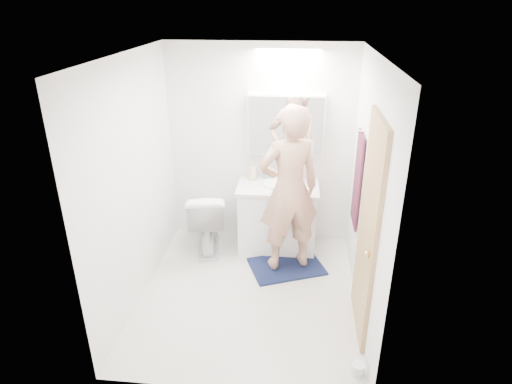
# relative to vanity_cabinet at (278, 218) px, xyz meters

# --- Properties ---
(floor) EXTENTS (2.50, 2.50, 0.00)m
(floor) POSITION_rel_vanity_cabinet_xyz_m (-0.24, -0.96, -0.39)
(floor) COLOR silver
(floor) RESTS_ON ground
(ceiling) EXTENTS (2.50, 2.50, 0.00)m
(ceiling) POSITION_rel_vanity_cabinet_xyz_m (-0.24, -0.96, 2.01)
(ceiling) COLOR white
(ceiling) RESTS_ON floor
(wall_back) EXTENTS (2.50, 0.00, 2.50)m
(wall_back) POSITION_rel_vanity_cabinet_xyz_m (-0.24, 0.29, 0.81)
(wall_back) COLOR white
(wall_back) RESTS_ON floor
(wall_front) EXTENTS (2.50, 0.00, 2.50)m
(wall_front) POSITION_rel_vanity_cabinet_xyz_m (-0.24, -2.21, 0.81)
(wall_front) COLOR white
(wall_front) RESTS_ON floor
(wall_left) EXTENTS (0.00, 2.50, 2.50)m
(wall_left) POSITION_rel_vanity_cabinet_xyz_m (-1.34, -0.96, 0.81)
(wall_left) COLOR white
(wall_left) RESTS_ON floor
(wall_right) EXTENTS (0.00, 2.50, 2.50)m
(wall_right) POSITION_rel_vanity_cabinet_xyz_m (0.86, -0.96, 0.81)
(wall_right) COLOR white
(wall_right) RESTS_ON floor
(vanity_cabinet) EXTENTS (0.90, 0.55, 0.78)m
(vanity_cabinet) POSITION_rel_vanity_cabinet_xyz_m (0.00, 0.00, 0.00)
(vanity_cabinet) COLOR white
(vanity_cabinet) RESTS_ON floor
(countertop) EXTENTS (0.95, 0.58, 0.04)m
(countertop) POSITION_rel_vanity_cabinet_xyz_m (0.00, -0.00, 0.41)
(countertop) COLOR silver
(countertop) RESTS_ON vanity_cabinet
(sink_basin) EXTENTS (0.36, 0.36, 0.03)m
(sink_basin) POSITION_rel_vanity_cabinet_xyz_m (0.00, 0.03, 0.45)
(sink_basin) COLOR white
(sink_basin) RESTS_ON countertop
(faucet) EXTENTS (0.02, 0.02, 0.16)m
(faucet) POSITION_rel_vanity_cabinet_xyz_m (-0.00, 0.22, 0.51)
(faucet) COLOR silver
(faucet) RESTS_ON countertop
(medicine_cabinet) EXTENTS (0.88, 0.14, 0.70)m
(medicine_cabinet) POSITION_rel_vanity_cabinet_xyz_m (0.06, 0.21, 1.11)
(medicine_cabinet) COLOR white
(medicine_cabinet) RESTS_ON wall_back
(mirror_panel) EXTENTS (0.84, 0.01, 0.66)m
(mirror_panel) POSITION_rel_vanity_cabinet_xyz_m (0.06, 0.13, 1.11)
(mirror_panel) COLOR silver
(mirror_panel) RESTS_ON medicine_cabinet
(toilet) EXTENTS (0.56, 0.83, 0.78)m
(toilet) POSITION_rel_vanity_cabinet_xyz_m (-0.84, -0.12, -0.00)
(toilet) COLOR white
(toilet) RESTS_ON floor
(bath_rug) EXTENTS (0.95, 0.81, 0.02)m
(bath_rug) POSITION_rel_vanity_cabinet_xyz_m (0.14, -0.45, -0.38)
(bath_rug) COLOR #151943
(bath_rug) RESTS_ON floor
(person) EXTENTS (0.79, 0.66, 1.84)m
(person) POSITION_rel_vanity_cabinet_xyz_m (0.14, -0.45, 0.58)
(person) COLOR tan
(person) RESTS_ON bath_rug
(door) EXTENTS (0.04, 0.80, 2.00)m
(door) POSITION_rel_vanity_cabinet_xyz_m (0.84, -1.31, 0.61)
(door) COLOR tan
(door) RESTS_ON wall_right
(door_knob) EXTENTS (0.06, 0.06, 0.06)m
(door_knob) POSITION_rel_vanity_cabinet_xyz_m (0.80, -1.61, 0.56)
(door_knob) COLOR gold
(door_knob) RESTS_ON door
(towel) EXTENTS (0.02, 0.42, 1.00)m
(towel) POSITION_rel_vanity_cabinet_xyz_m (0.84, -0.41, 0.71)
(towel) COLOR #121238
(towel) RESTS_ON wall_right
(towel_hook) EXTENTS (0.07, 0.02, 0.02)m
(towel_hook) POSITION_rel_vanity_cabinet_xyz_m (0.83, -0.41, 1.23)
(towel_hook) COLOR silver
(towel_hook) RESTS_ON wall_right
(soap_bottle_a) EXTENTS (0.12, 0.13, 0.23)m
(soap_bottle_a) POSITION_rel_vanity_cabinet_xyz_m (-0.32, 0.15, 0.55)
(soap_bottle_a) COLOR beige
(soap_bottle_a) RESTS_ON countertop
(soap_bottle_b) EXTENTS (0.12, 0.12, 0.18)m
(soap_bottle_b) POSITION_rel_vanity_cabinet_xyz_m (-0.12, 0.18, 0.52)
(soap_bottle_b) COLOR #5A9BC2
(soap_bottle_b) RESTS_ON countertop
(toothbrush_cup) EXTENTS (0.11, 0.11, 0.10)m
(toothbrush_cup) POSITION_rel_vanity_cabinet_xyz_m (0.20, 0.16, 0.48)
(toothbrush_cup) COLOR #3E51BC
(toothbrush_cup) RESTS_ON countertop
(toilet_paper_roll) EXTENTS (0.11, 0.11, 0.10)m
(toilet_paper_roll) POSITION_rel_vanity_cabinet_xyz_m (0.78, -1.94, -0.34)
(toilet_paper_roll) COLOR silver
(toilet_paper_roll) RESTS_ON floor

